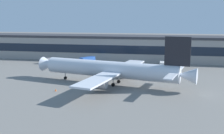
{
  "coord_description": "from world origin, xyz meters",
  "views": [
    {
      "loc": [
        5.27,
        -80.29,
        21.44
      ],
      "look_at": [
        -11.85,
        6.64,
        5.0
      ],
      "focal_mm": 42.49,
      "sensor_mm": 36.0,
      "label": 1
    }
  ],
  "objects": [
    {
      "name": "crew_van",
      "position": [
        -48.85,
        36.51,
        1.46
      ],
      "size": [
        5.28,
        5.18,
        2.55
      ],
      "color": "gray",
      "rests_on": "ground_plane"
    },
    {
      "name": "baggage_tug",
      "position": [
        10.97,
        35.54,
        1.09
      ],
      "size": [
        4.06,
        3.81,
        1.85
      ],
      "color": "black",
      "rests_on": "ground_plane"
    },
    {
      "name": "airliner",
      "position": [
        -10.97,
        2.45,
        4.97
      ],
      "size": [
        53.68,
        46.11,
        16.17
      ],
      "color": "silver",
      "rests_on": "ground_plane"
    },
    {
      "name": "terminal_building",
      "position": [
        0.0,
        55.45,
        6.3
      ],
      "size": [
        186.69,
        18.34,
        12.56
      ],
      "color": "#9E9993",
      "rests_on": "ground_plane"
    },
    {
      "name": "belt_loader",
      "position": [
        4.74,
        39.53,
        1.15
      ],
      "size": [
        2.33,
        6.48,
        1.95
      ],
      "color": "white",
      "rests_on": "ground_plane"
    },
    {
      "name": "catering_truck",
      "position": [
        -28.36,
        32.87,
        2.29
      ],
      "size": [
        6.21,
        7.41,
        4.15
      ],
      "color": "#2651A5",
      "rests_on": "ground_plane"
    },
    {
      "name": "traffic_cone_0",
      "position": [
        -25.91,
        -8.82,
        0.33
      ],
      "size": [
        0.53,
        0.53,
        0.67
      ],
      "primitive_type": "cone",
      "color": "#F2590C",
      "rests_on": "ground_plane"
    },
    {
      "name": "ground_plane",
      "position": [
        0.0,
        0.0,
        0.0
      ],
      "size": [
        600.0,
        600.0,
        0.0
      ],
      "primitive_type": "plane",
      "color": "slate"
    },
    {
      "name": "traffic_cone_1",
      "position": [
        -20.68,
        -5.09,
        0.37
      ],
      "size": [
        0.59,
        0.59,
        0.74
      ],
      "primitive_type": "cone",
      "color": "#F2590C",
      "rests_on": "ground_plane"
    }
  ]
}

